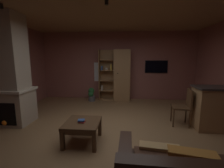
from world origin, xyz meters
TOP-DOWN VIEW (x-y plane):
  - floor at (0.00, 0.00)m, footprint 6.20×6.07m
  - wall_back at (0.00, 3.07)m, footprint 6.32×0.06m
  - ceiling at (0.00, 0.00)m, footprint 6.20×6.07m
  - window_pane_back at (-0.63, 3.03)m, footprint 0.69×0.01m
  - stone_fireplace at (-2.55, 0.32)m, footprint 0.96×0.76m
  - bookshelf_cabinet at (0.11, 2.79)m, footprint 1.23×0.41m
  - coffee_table at (-0.51, -0.45)m, footprint 0.67×0.68m
  - table_book_0 at (-0.51, -0.48)m, footprint 0.12×0.11m
  - table_book_1 at (-0.53, -0.48)m, footprint 0.14×0.12m
  - dining_chair at (1.79, 0.56)m, footprint 0.47×0.47m
  - potted_floor_plant at (-1.00, 2.55)m, footprint 0.27×0.28m
  - wall_mounted_tv at (1.55, 3.00)m, footprint 0.88×0.06m
  - track_light_spot_0 at (-2.09, -0.27)m, footprint 0.07×0.07m
  - track_light_spot_1 at (-0.04, -0.30)m, footprint 0.07×0.07m

SIDE VIEW (x-z plane):
  - floor at x=0.00m, z-range -0.02..0.00m
  - potted_floor_plant at x=-1.00m, z-range 0.00..0.53m
  - coffee_table at x=-0.51m, z-range 0.13..0.56m
  - table_book_0 at x=-0.51m, z-range 0.43..0.46m
  - table_book_1 at x=-0.53m, z-range 0.46..0.49m
  - dining_chair at x=1.79m, z-range 0.07..0.99m
  - bookshelf_cabinet at x=0.11m, z-range -0.01..2.00m
  - window_pane_back at x=-0.63m, z-range 0.73..1.51m
  - stone_fireplace at x=-2.55m, z-range -0.13..2.59m
  - wall_mounted_tv at x=1.55m, z-range 1.10..1.59m
  - wall_back at x=0.00m, z-range 0.00..2.73m
  - track_light_spot_0 at x=-2.09m, z-range 2.61..2.70m
  - track_light_spot_1 at x=-0.04m, z-range 2.61..2.70m
  - ceiling at x=0.00m, z-range 2.73..2.75m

